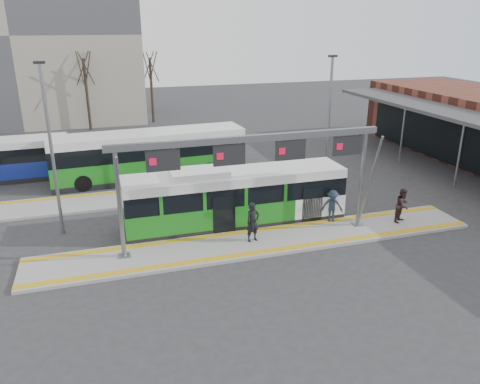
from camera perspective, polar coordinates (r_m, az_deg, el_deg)
The scene contains 16 objects.
ground at distance 23.02m, azimuth 2.59°, elevation -6.25°, with size 120.00×120.00×0.00m, color #2D2D30.
platform_main at distance 22.98m, azimuth 2.59°, elevation -6.08°, with size 22.00×3.00×0.15m, color gray.
platform_second at distance 29.36m, azimuth -10.09°, elevation -0.43°, with size 20.00×3.00×0.15m, color gray.
tactile_main at distance 22.95m, azimuth 2.60°, elevation -5.89°, with size 22.00×2.65×0.02m.
tactile_second at distance 30.41m, azimuth -10.39°, elevation 0.44°, with size 20.00×0.35×0.02m.
gantry at distance 21.59m, azimuth 1.67°, elevation 4.21°, with size 13.00×1.68×5.20m.
apartment_block at distance 55.84m, azimuth -25.48°, elevation 17.20°, with size 24.50×12.50×18.40m.
hero_bus at distance 24.60m, azimuth -0.60°, elevation -0.74°, with size 11.62×2.52×3.19m.
bg_bus_green at distance 32.61m, azimuth -10.95°, elevation 4.39°, with size 13.08×3.51×3.23m.
passenger_a at distance 22.52m, azimuth 1.58°, elevation -3.67°, with size 0.72×0.47×1.96m, color black.
passenger_b at distance 26.16m, azimuth 19.20°, elevation -1.53°, with size 0.89×0.70×1.84m, color #2D1E1E.
passenger_c at distance 25.19m, azimuth 11.17°, elevation -1.68°, with size 1.14×0.65×1.76m, color #1F2938.
tree_left at distance 48.82m, azimuth -18.45°, elevation 14.06°, with size 1.40×1.40×7.84m.
tree_mid at distance 51.16m, azimuth -10.89°, elevation 14.71°, with size 1.40×1.40×7.59m.
lamp_west at distance 24.25m, azimuth -22.02°, elevation 5.02°, with size 0.50×0.25×8.52m.
lamp_east at distance 29.41m, azimuth 10.74°, elevation 8.39°, with size 0.50×0.25×8.37m.
Camera 1 is at (-7.06, -19.40, 10.17)m, focal length 35.00 mm.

